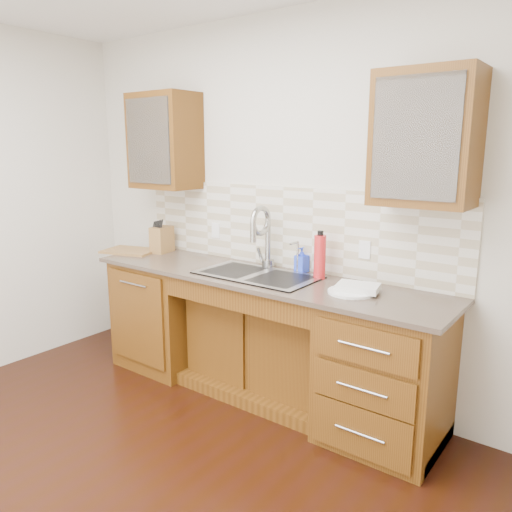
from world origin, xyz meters
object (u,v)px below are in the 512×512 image
Objects in this scene: soap_bottle at (302,260)px; knife_block at (162,240)px; water_bottle at (320,257)px; plate at (351,292)px; cutting_board at (130,251)px.

soap_bottle is 0.82× the size of knife_block.
water_bottle is 1.05× the size of plate.
soap_bottle is 1.31m from knife_block.
plate is at bearing -20.49° from soap_bottle.
soap_bottle is at bearing 10.44° from cutting_board.
water_bottle reaches higher than knife_block.
water_bottle is at bearing -17.02° from soap_bottle.
soap_bottle is at bearing -4.83° from knife_block.
water_bottle is 1.37× the size of knife_block.
plate is at bearing -14.97° from knife_block.
knife_block is at bearing -167.35° from soap_bottle.
plate is at bearing -29.66° from water_bottle.
water_bottle is at bearing 6.44° from cutting_board.
plate is at bearing 0.22° from cutting_board.
cutting_board reaches higher than plate.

